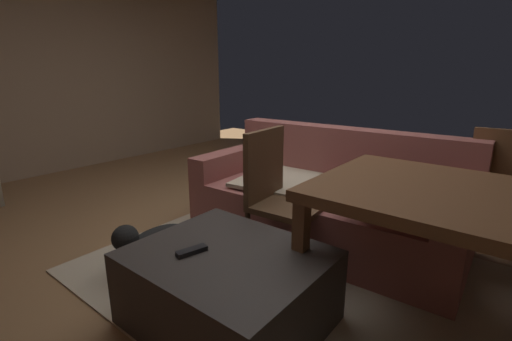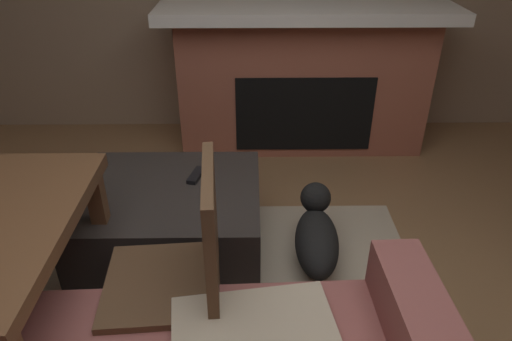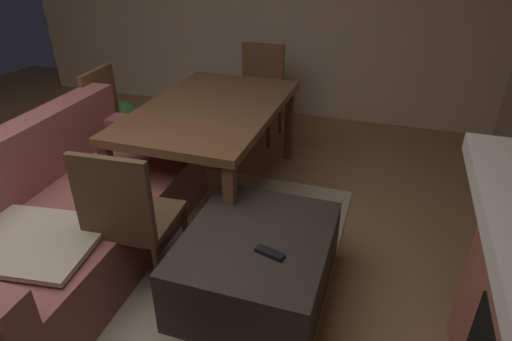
{
  "view_description": "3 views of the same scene",
  "coord_description": "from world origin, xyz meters",
  "px_view_note": "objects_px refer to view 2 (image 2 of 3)",
  "views": [
    {
      "loc": [
        1.58,
        -2.16,
        1.3
      ],
      "look_at": [
        0.7,
        -1.05,
        0.91
      ],
      "focal_mm": 25.0,
      "sensor_mm": 36.0,
      "label": 1
    },
    {
      "loc": [
        0.01,
        1.06,
        1.74
      ],
      "look_at": [
        -0.01,
        -0.51,
        0.8
      ],
      "focal_mm": 32.76,
      "sensor_mm": 36.0,
      "label": 2
    },
    {
      "loc": [
        -1.38,
        -1.57,
        1.88
      ],
      "look_at": [
        0.93,
        -0.81,
        0.55
      ],
      "focal_mm": 30.15,
      "sensor_mm": 36.0,
      "label": 3
    }
  ],
  "objects_px": {
    "tv_remote": "(196,175)",
    "small_dog": "(316,235)",
    "dining_chair_west": "(185,265)",
    "ottoman_coffee_table": "(171,221)",
    "fireplace": "(302,75)"
  },
  "relations": [
    {
      "from": "tv_remote",
      "to": "small_dog",
      "type": "distance_m",
      "value": 0.72
    },
    {
      "from": "dining_chair_west",
      "to": "ottoman_coffee_table",
      "type": "bearing_deg",
      "value": -75.45
    },
    {
      "from": "tv_remote",
      "to": "small_dog",
      "type": "bearing_deg",
      "value": 176.22
    },
    {
      "from": "tv_remote",
      "to": "small_dog",
      "type": "xyz_separation_m",
      "value": [
        -0.64,
        0.21,
        -0.24
      ]
    },
    {
      "from": "tv_remote",
      "to": "dining_chair_west",
      "type": "xyz_separation_m",
      "value": [
        -0.04,
        0.81,
        0.1
      ]
    },
    {
      "from": "ottoman_coffee_table",
      "to": "tv_remote",
      "type": "distance_m",
      "value": 0.28
    },
    {
      "from": "small_dog",
      "to": "tv_remote",
      "type": "bearing_deg",
      "value": -18.48
    },
    {
      "from": "ottoman_coffee_table",
      "to": "dining_chair_west",
      "type": "bearing_deg",
      "value": 104.55
    },
    {
      "from": "fireplace",
      "to": "dining_chair_west",
      "type": "relative_size",
      "value": 2.2
    },
    {
      "from": "fireplace",
      "to": "small_dog",
      "type": "relative_size",
      "value": 3.51
    },
    {
      "from": "ottoman_coffee_table",
      "to": "fireplace",
      "type": "bearing_deg",
      "value": -121.21
    },
    {
      "from": "ottoman_coffee_table",
      "to": "tv_remote",
      "type": "relative_size",
      "value": 5.95
    },
    {
      "from": "tv_remote",
      "to": "small_dog",
      "type": "relative_size",
      "value": 0.27
    },
    {
      "from": "small_dog",
      "to": "dining_chair_west",
      "type": "bearing_deg",
      "value": 45.04
    },
    {
      "from": "small_dog",
      "to": "fireplace",
      "type": "bearing_deg",
      "value": -91.75
    }
  ]
}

